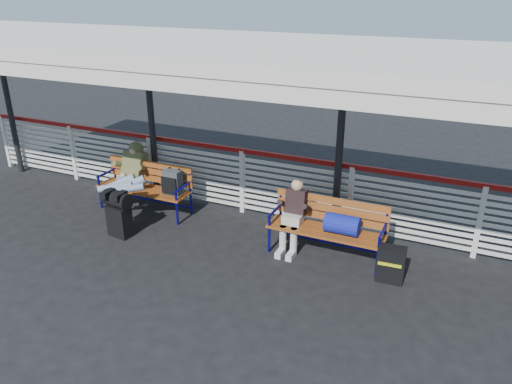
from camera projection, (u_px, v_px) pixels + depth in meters
The scene contains 9 objects.
ground at pixel (189, 259), 7.73m from camera, with size 60.00×60.00×0.00m, color black.
fence at pixel (242, 179), 9.07m from camera, with size 12.08×0.08×1.24m.
canopy at pixel (210, 51), 7.27m from camera, with size 12.60×3.60×3.16m.
luggage_stack at pixel (119, 212), 8.29m from camera, with size 0.52×0.34×0.81m.
bench_left at pixel (154, 182), 9.09m from camera, with size 1.80×0.56×0.92m.
bench_right at pixel (334, 223), 7.59m from camera, with size 1.80×0.56×0.92m.
traveler_man at pixel (126, 180), 8.89m from camera, with size 0.93×1.64×0.77m.
companion_person at pixel (293, 215), 7.81m from camera, with size 0.32×0.66×1.15m.
suitcase_side at pixel (391, 264), 7.08m from camera, with size 0.40×0.26×0.54m.
Camera 1 is at (3.72, -5.68, 3.99)m, focal length 35.00 mm.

